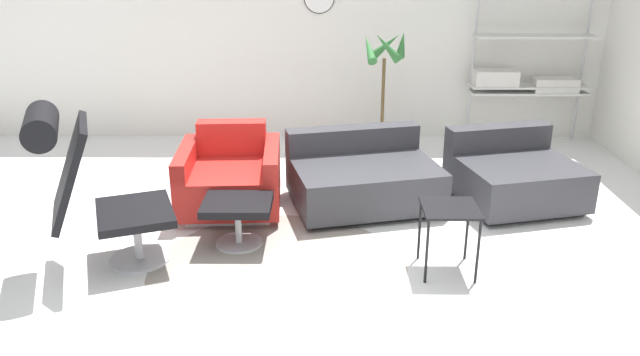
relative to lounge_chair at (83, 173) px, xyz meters
The scene contains 11 objects.
ground_plane 1.71m from the lounge_chair, ahead, with size 12.00×12.00×0.00m, color white.
wall_back 3.68m from the lounge_chair, 64.66° to the left, with size 12.00×0.09×2.80m.
round_rug 1.50m from the lounge_chair, ahead, with size 1.86×1.86×0.01m.
lounge_chair is the anchor object (origin of this frame).
ottoman 1.14m from the lounge_chair, 20.62° to the left, with size 0.52×0.44×0.36m.
armchair_red 1.44m from the lounge_chair, 52.67° to the left, with size 0.90×0.93×0.70m.
couch_low 2.36m from the lounge_chair, 30.65° to the left, with size 1.42×1.21×0.62m.
couch_second 3.59m from the lounge_chair, 20.31° to the left, with size 1.18×1.15×0.62m.
side_table 2.54m from the lounge_chair, ahead, with size 0.39×0.39×0.49m.
potted_plant 3.46m from the lounge_chair, 48.61° to the left, with size 0.49×0.44×1.39m.
shelf_unit 4.96m from the lounge_chair, 37.50° to the left, with size 1.32×0.28×1.87m.
Camera 1 is at (0.10, -4.08, 2.21)m, focal length 35.00 mm.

